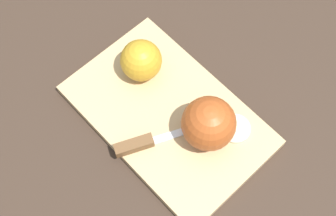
{
  "coord_description": "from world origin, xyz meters",
  "views": [
    {
      "loc": [
        0.24,
        -0.21,
        0.7
      ],
      "look_at": [
        0.0,
        0.0,
        0.04
      ],
      "focal_mm": 50.0,
      "sensor_mm": 36.0,
      "label": 1
    }
  ],
  "objects": [
    {
      "name": "apple_slice",
      "position": [
        0.09,
        0.06,
        0.02
      ],
      "size": [
        0.05,
        0.05,
        0.01
      ],
      "color": "beige",
      "rests_on": "cutting_board"
    },
    {
      "name": "cutting_board",
      "position": [
        0.0,
        0.0,
        0.01
      ],
      "size": [
        0.33,
        0.22,
        0.02
      ],
      "color": "tan",
      "rests_on": "ground_plane"
    },
    {
      "name": "apple_half_right",
      "position": [
        0.07,
        0.02,
        0.06
      ],
      "size": [
        0.08,
        0.08,
        0.08
      ],
      "rotation": [
        0.0,
        0.0,
        5.25
      ],
      "color": "#AD4C1E",
      "rests_on": "cutting_board"
    },
    {
      "name": "knife",
      "position": [
        0.01,
        -0.07,
        0.03
      ],
      "size": [
        0.07,
        0.13,
        0.02
      ],
      "rotation": [
        0.0,
        0.0,
        1.18
      ],
      "color": "silver",
      "rests_on": "cutting_board"
    },
    {
      "name": "apple_half_left",
      "position": [
        -0.09,
        0.02,
        0.05
      ],
      "size": [
        0.07,
        0.07,
        0.07
      ],
      "rotation": [
        0.0,
        0.0,
        6.27
      ],
      "color": "gold",
      "rests_on": "cutting_board"
    },
    {
      "name": "ground_plane",
      "position": [
        0.0,
        0.0,
        0.0
      ],
      "size": [
        4.0,
        4.0,
        0.0
      ],
      "primitive_type": "plane",
      "color": "#38281E"
    }
  ]
}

